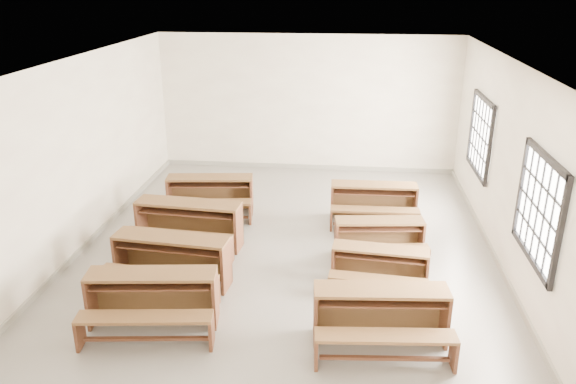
# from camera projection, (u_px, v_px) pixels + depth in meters

# --- Properties ---
(room) EXTENTS (8.50, 8.50, 3.20)m
(room) POSITION_uv_depth(u_px,v_px,m) (294.00, 126.00, 9.05)
(room) COLOR gray
(room) RESTS_ON ground
(desk_set_0) EXTENTS (1.80, 1.08, 0.77)m
(desk_set_0) POSITION_uv_depth(u_px,v_px,m) (152.00, 296.00, 7.43)
(desk_set_0) COLOR brown
(desk_set_0) RESTS_ON ground
(desk_set_1) EXTENTS (1.83, 1.07, 0.79)m
(desk_set_1) POSITION_uv_depth(u_px,v_px,m) (171.00, 258.00, 8.41)
(desk_set_1) COLOR brown
(desk_set_1) RESTS_ON ground
(desk_set_2) EXTENTS (1.87, 1.07, 0.81)m
(desk_set_2) POSITION_uv_depth(u_px,v_px,m) (188.00, 222.00, 9.61)
(desk_set_2) COLOR brown
(desk_set_2) RESTS_ON ground
(desk_set_3) EXTENTS (1.76, 1.06, 0.75)m
(desk_set_3) POSITION_uv_depth(u_px,v_px,m) (210.00, 192.00, 11.01)
(desk_set_3) COLOR brown
(desk_set_3) RESTS_ON ground
(desk_set_4) EXTENTS (1.76, 1.01, 0.76)m
(desk_set_4) POSITION_uv_depth(u_px,v_px,m) (381.00, 313.00, 7.06)
(desk_set_4) COLOR brown
(desk_set_4) RESTS_ON ground
(desk_set_5) EXTENTS (1.48, 0.86, 0.64)m
(desk_set_5) POSITION_uv_depth(u_px,v_px,m) (380.00, 265.00, 8.37)
(desk_set_5) COLOR brown
(desk_set_5) RESTS_ON ground
(desk_set_6) EXTENTS (1.54, 0.93, 0.66)m
(desk_set_6) POSITION_uv_depth(u_px,v_px,m) (379.00, 236.00, 9.29)
(desk_set_6) COLOR brown
(desk_set_6) RESTS_ON ground
(desk_set_7) EXTENTS (1.64, 0.88, 0.73)m
(desk_set_7) POSITION_uv_depth(u_px,v_px,m) (374.00, 200.00, 10.67)
(desk_set_7) COLOR brown
(desk_set_7) RESTS_ON ground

